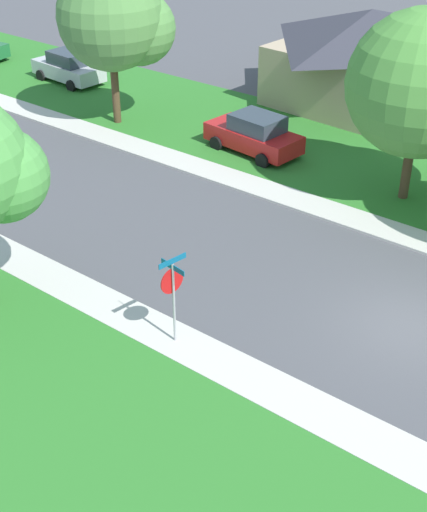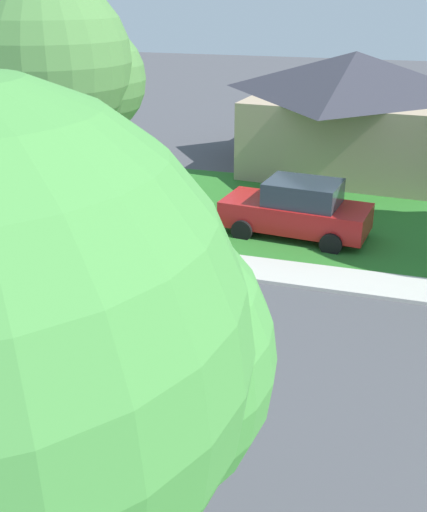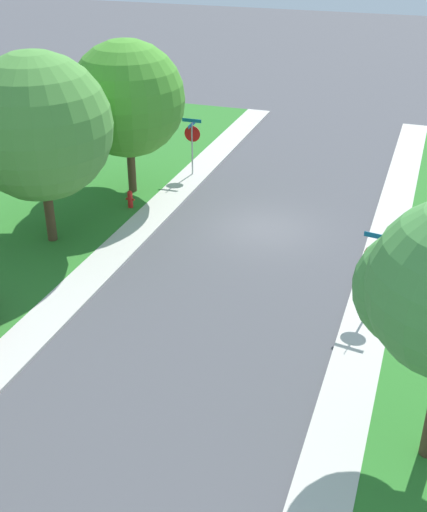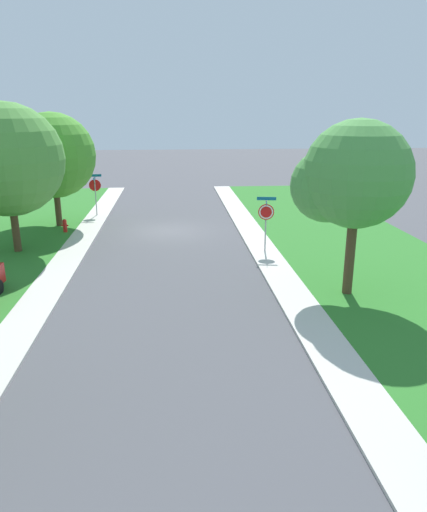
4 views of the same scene
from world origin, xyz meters
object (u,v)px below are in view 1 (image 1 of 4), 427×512
at_px(stop_sign_far_corner, 173,286).
at_px(car_silver_far_down_street, 69,67).
at_px(house_right_setback, 368,55).
at_px(tree_sidewalk_mid, 118,20).
at_px(car_red_kerbside_mid, 254,134).

relative_size(stop_sign_far_corner, car_silver_far_down_street, 0.63).
bearing_deg(stop_sign_far_corner, car_silver_far_down_street, 54.71).
bearing_deg(house_right_setback, tree_sidewalk_mid, 142.52).
height_order(car_silver_far_down_street, tree_sidewalk_mid, tree_sidewalk_mid).
bearing_deg(car_silver_far_down_street, car_red_kerbside_mid, -96.99).
relative_size(car_silver_far_down_street, tree_sidewalk_mid, 0.60).
bearing_deg(car_red_kerbside_mid, tree_sidewalk_mid, 96.81).
distance_m(car_silver_far_down_street, tree_sidewalk_mid, 8.06).
bearing_deg(car_red_kerbside_mid, stop_sign_far_corner, -153.95).
height_order(stop_sign_far_corner, tree_sidewalk_mid, tree_sidewalk_mid).
distance_m(stop_sign_far_corner, tree_sidewalk_mid, 17.44).
bearing_deg(stop_sign_far_corner, tree_sidewalk_mid, 48.84).
relative_size(car_red_kerbside_mid, house_right_setback, 0.47).
bearing_deg(tree_sidewalk_mid, car_red_kerbside_mid, -83.19).
bearing_deg(car_red_kerbside_mid, car_silver_far_down_street, 83.01).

